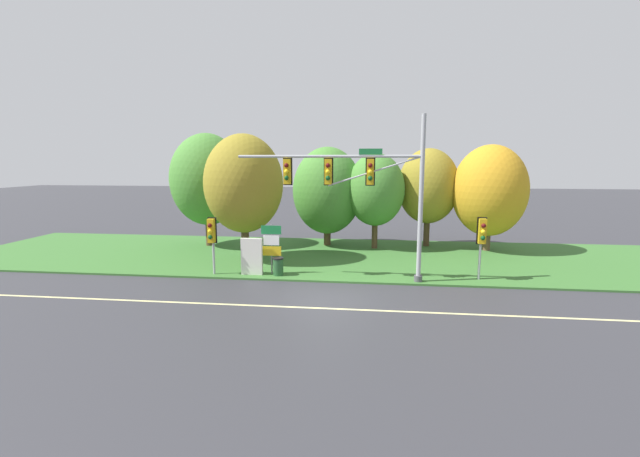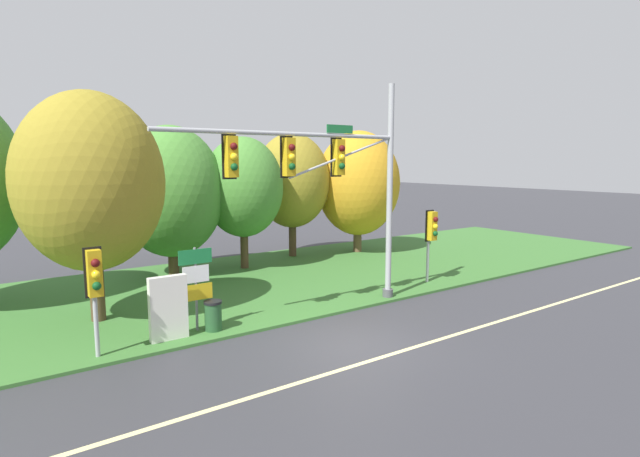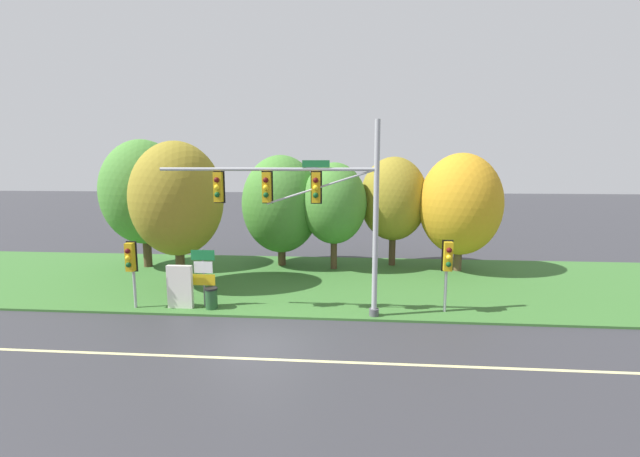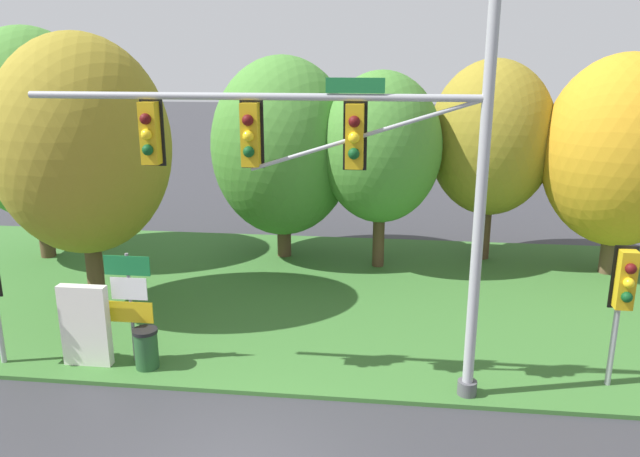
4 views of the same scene
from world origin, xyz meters
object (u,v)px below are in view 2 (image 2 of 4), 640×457
tree_tall_centre (292,181)px  info_kiosk (168,308)px  tree_left_of_mast (90,182)px  route_sign_post (196,279)px  pedestrian_signal_near_kerb (95,279)px  tree_mid_verge (243,187)px  tree_behind_signpost (171,192)px  tree_right_far (358,183)px  traffic_signal_mast (332,173)px  trash_bin (213,315)px  pedestrian_signal_further_along (432,230)px

tree_tall_centre → info_kiosk: (-9.92, -8.86, -3.18)m
tree_left_of_mast → tree_tall_centre: size_ratio=1.10×
route_sign_post → info_kiosk: 1.22m
pedestrian_signal_near_kerb → tree_mid_verge: tree_mid_verge is taller
pedestrian_signal_near_kerb → tree_left_of_mast: (0.71, 3.45, 2.37)m
route_sign_post → tree_behind_signpost: size_ratio=0.38×
tree_right_far → tree_behind_signpost: bearing=177.2°
traffic_signal_mast → tree_behind_signpost: bearing=107.1°
tree_behind_signpost → tree_tall_centre: 6.89m
tree_behind_signpost → tree_right_far: bearing=-2.8°
tree_mid_verge → trash_bin: (-4.96, -7.61, -3.46)m
trash_bin → traffic_signal_mast: bearing=-4.3°
traffic_signal_mast → tree_left_of_mast: (-7.00, 3.45, -0.27)m
pedestrian_signal_near_kerb → tree_right_far: 17.75m
pedestrian_signal_further_along → tree_mid_verge: 9.10m
tree_behind_signpost → tree_mid_verge: bearing=-12.1°
pedestrian_signal_near_kerb → tree_left_of_mast: tree_left_of_mast is taller
pedestrian_signal_near_kerb → pedestrian_signal_further_along: (13.46, 0.60, 0.12)m
tree_mid_verge → tree_tall_centre: tree_tall_centre is taller
tree_mid_verge → pedestrian_signal_near_kerb: bearing=-136.4°
pedestrian_signal_further_along → tree_left_of_mast: size_ratio=0.42×
tree_tall_centre → trash_bin: tree_tall_centre is taller
route_sign_post → tree_mid_verge: bearing=53.8°
route_sign_post → tree_tall_centre: size_ratio=0.39×
tree_behind_signpost → info_kiosk: size_ratio=3.58×
tree_tall_centre → tree_behind_signpost: bearing=-175.5°
tree_left_of_mast → tree_behind_signpost: size_ratio=1.09×
tree_tall_centre → tree_right_far: tree_right_far is taller
tree_tall_centre → info_kiosk: bearing=-138.2°
route_sign_post → traffic_signal_mast: bearing=-7.2°
traffic_signal_mast → info_kiosk: 6.90m
tree_right_far → tree_mid_verge: bearing=-178.5°
tree_tall_centre → trash_bin: bearing=-134.0°
pedestrian_signal_near_kerb → tree_right_far: bearing=27.4°
tree_left_of_mast → tree_behind_signpost: bearing=50.0°
tree_behind_signpost → trash_bin: size_ratio=7.31×
pedestrian_signal_near_kerb → route_sign_post: (2.97, 0.60, -0.52)m
tree_tall_centre → info_kiosk: size_ratio=3.52×
traffic_signal_mast → route_sign_post: size_ratio=3.50×
route_sign_post → info_kiosk: size_ratio=1.37×
tree_right_far → pedestrian_signal_further_along: bearing=-106.4°
pedestrian_signal_further_along → tree_left_of_mast: 13.26m
tree_behind_signpost → tree_tall_centre: size_ratio=1.02×
tree_mid_verge → info_kiosk: (-6.35, -7.62, -2.99)m
route_sign_post → tree_tall_centre: 12.64m
tree_mid_verge → tree_right_far: (7.34, 0.19, -0.01)m
tree_left_of_mast → traffic_signal_mast: bearing=-26.2°
info_kiosk → tree_mid_verge: bearing=50.2°
info_kiosk → tree_right_far: bearing=29.7°
traffic_signal_mast → pedestrian_signal_further_along: 6.31m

